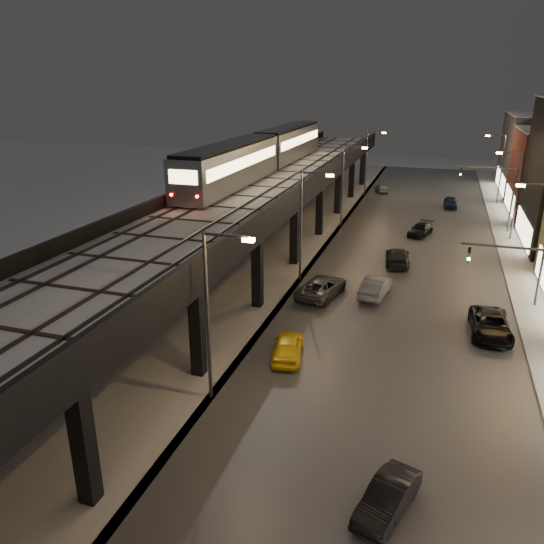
% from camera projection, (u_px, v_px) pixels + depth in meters
% --- Properties ---
extents(road_surface, '(17.00, 120.00, 0.06)m').
position_uv_depth(road_surface, '(405.00, 275.00, 44.95)').
color(road_surface, '#46474D').
rests_on(road_surface, ground).
extents(sidewalk_right, '(4.00, 120.00, 0.14)m').
position_uv_depth(sidewalk_right, '(534.00, 287.00, 42.08)').
color(sidewalk_right, '#9FA1A8').
rests_on(sidewalk_right, ground).
extents(under_viaduct_pavement, '(11.00, 120.00, 0.06)m').
position_uv_depth(under_viaduct_pavement, '(255.00, 259.00, 48.80)').
color(under_viaduct_pavement, '#9FA1A8').
rests_on(under_viaduct_pavement, ground).
extents(elevated_viaduct, '(9.00, 100.00, 6.30)m').
position_uv_depth(elevated_viaduct, '(242.00, 207.00, 44.07)').
color(elevated_viaduct, black).
rests_on(elevated_viaduct, ground).
extents(viaduct_trackbed, '(8.40, 100.00, 0.32)m').
position_uv_depth(viaduct_trackbed, '(242.00, 198.00, 43.92)').
color(viaduct_trackbed, '#B2B7C1').
rests_on(viaduct_trackbed, elevated_viaduct).
extents(viaduct_parapet_streetside, '(0.30, 100.00, 1.10)m').
position_uv_depth(viaduct_parapet_streetside, '(293.00, 195.00, 42.54)').
color(viaduct_parapet_streetside, black).
rests_on(viaduct_parapet_streetside, elevated_viaduct).
extents(viaduct_parapet_far, '(0.30, 100.00, 1.10)m').
position_uv_depth(viaduct_parapet_far, '(195.00, 189.00, 45.03)').
color(viaduct_parapet_far, black).
rests_on(viaduct_parapet_far, elevated_viaduct).
extents(streetlight_left_1, '(2.57, 0.28, 9.00)m').
position_uv_depth(streetlight_left_1, '(212.00, 306.00, 25.73)').
color(streetlight_left_1, '#38383A').
rests_on(streetlight_left_1, ground).
extents(streetlight_left_2, '(2.57, 0.28, 9.00)m').
position_uv_depth(streetlight_left_2, '(304.00, 219.00, 41.85)').
color(streetlight_left_2, '#38383A').
rests_on(streetlight_left_2, ground).
extents(streetlight_right_2, '(2.56, 0.28, 9.00)m').
position_uv_depth(streetlight_right_2, '(542.00, 238.00, 36.96)').
color(streetlight_right_2, '#38383A').
rests_on(streetlight_right_2, ground).
extents(streetlight_left_3, '(2.57, 0.28, 9.00)m').
position_uv_depth(streetlight_left_3, '(345.00, 180.00, 57.97)').
color(streetlight_left_3, '#38383A').
rests_on(streetlight_left_3, ground).
extents(streetlight_right_3, '(2.56, 0.28, 9.00)m').
position_uv_depth(streetlight_right_3, '(515.00, 190.00, 53.08)').
color(streetlight_right_3, '#38383A').
rests_on(streetlight_right_3, ground).
extents(streetlight_left_4, '(2.57, 0.28, 9.00)m').
position_uv_depth(streetlight_left_4, '(368.00, 158.00, 74.09)').
color(streetlight_left_4, '#38383A').
rests_on(streetlight_left_4, ground).
extents(streetlight_right_4, '(2.56, 0.28, 9.00)m').
position_uv_depth(streetlight_right_4, '(500.00, 164.00, 69.20)').
color(streetlight_right_4, '#38383A').
rests_on(streetlight_right_4, ground).
extents(traffic_light_rig_b, '(6.10, 0.34, 7.00)m').
position_uv_depth(traffic_light_rig_b, '(502.00, 191.00, 56.27)').
color(traffic_light_rig_b, '#38383A').
rests_on(traffic_light_rig_b, ground).
extents(subway_train, '(3.13, 37.73, 3.74)m').
position_uv_depth(subway_train, '(264.00, 152.00, 55.76)').
color(subway_train, gray).
rests_on(subway_train, viaduct_trackbed).
extents(car_taxi, '(2.41, 4.41, 1.42)m').
position_uv_depth(car_taxi, '(288.00, 347.00, 31.34)').
color(car_taxi, yellow).
rests_on(car_taxi, ground).
extents(car_near_white, '(2.12, 4.74, 1.51)m').
position_uv_depth(car_near_white, '(376.00, 287.00, 40.29)').
color(car_near_white, slate).
rests_on(car_near_white, ground).
extents(car_mid_silver, '(3.45, 5.75, 1.49)m').
position_uv_depth(car_mid_silver, '(322.00, 287.00, 40.27)').
color(car_mid_silver, '#4B4C50').
rests_on(car_mid_silver, ground).
extents(car_mid_dark, '(2.52, 5.18, 1.45)m').
position_uv_depth(car_mid_dark, '(397.00, 257.00, 47.22)').
color(car_mid_dark, black).
rests_on(car_mid_dark, ground).
extents(car_far_white, '(2.56, 3.91, 1.24)m').
position_uv_depth(car_far_white, '(382.00, 188.00, 77.57)').
color(car_far_white, '#8D93A1').
rests_on(car_far_white, ground).
extents(car_onc_silver, '(2.44, 4.05, 1.26)m').
position_uv_depth(car_onc_silver, '(387.00, 499.00, 20.10)').
color(car_onc_silver, black).
rests_on(car_onc_silver, ground).
extents(car_onc_dark, '(2.60, 5.35, 1.46)m').
position_uv_depth(car_onc_dark, '(491.00, 326.00, 34.02)').
color(car_onc_dark, black).
rests_on(car_onc_dark, ground).
extents(car_onc_white, '(2.82, 4.59, 1.24)m').
position_uv_depth(car_onc_white, '(420.00, 230.00, 56.09)').
color(car_onc_white, black).
rests_on(car_onc_white, ground).
extents(car_onc_red, '(1.78, 4.07, 1.37)m').
position_uv_depth(car_onc_red, '(450.00, 203.00, 68.21)').
color(car_onc_red, '#0E1740').
rests_on(car_onc_red, ground).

